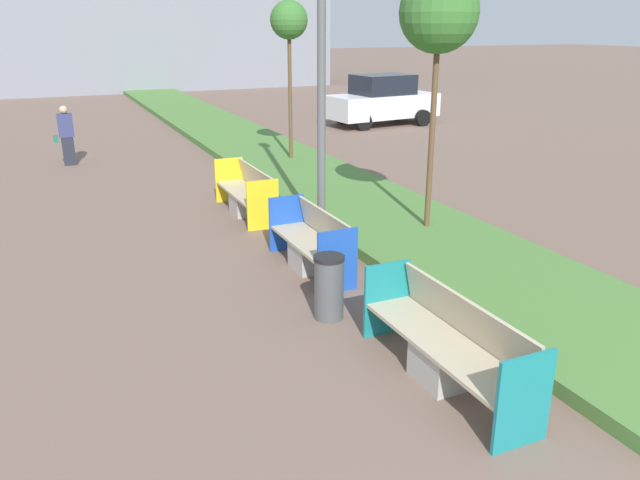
{
  "coord_description": "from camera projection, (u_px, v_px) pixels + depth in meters",
  "views": [
    {
      "loc": [
        -2.72,
        -0.51,
        3.66
      ],
      "look_at": [
        0.9,
        7.49,
        0.6
      ],
      "focal_mm": 35.0,
      "sensor_mm": 36.0,
      "label": 1
    }
  ],
  "objects": [
    {
      "name": "planter_grass_strip",
      "position": [
        330.0,
        188.0,
        14.24
      ],
      "size": [
        2.8,
        120.0,
        0.18
      ],
      "color": "#4C7A38",
      "rests_on": "ground"
    },
    {
      "name": "bench_teal_frame",
      "position": [
        447.0,
        349.0,
        6.64
      ],
      "size": [
        0.65,
        2.46,
        0.94
      ],
      "color": "#ADA8A0",
      "rests_on": "ground"
    },
    {
      "name": "bench_blue_frame",
      "position": [
        312.0,
        247.0,
        9.72
      ],
      "size": [
        0.65,
        2.01,
        0.94
      ],
      "color": "#ADA8A0",
      "rests_on": "ground"
    },
    {
      "name": "bench_yellow_frame",
      "position": [
        247.0,
        196.0,
        12.54
      ],
      "size": [
        0.65,
        2.21,
        0.94
      ],
      "color": "#ADA8A0",
      "rests_on": "ground"
    },
    {
      "name": "litter_bin",
      "position": [
        329.0,
        287.0,
        8.06
      ],
      "size": [
        0.4,
        0.4,
        0.86
      ],
      "color": "#4C4F51",
      "rests_on": "ground"
    },
    {
      "name": "sapling_tree_near",
      "position": [
        439.0,
        14.0,
        10.14
      ],
      "size": [
        1.31,
        1.31,
        4.48
      ],
      "color": "brown",
      "rests_on": "ground"
    },
    {
      "name": "sapling_tree_far",
      "position": [
        289.0,
        23.0,
        15.89
      ],
      "size": [
        0.97,
        0.97,
        4.23
      ],
      "color": "brown",
      "rests_on": "ground"
    },
    {
      "name": "pedestrian_walking",
      "position": [
        66.0,
        136.0,
        16.75
      ],
      "size": [
        0.53,
        0.24,
        1.6
      ],
      "color": "#232633",
      "rests_on": "ground"
    },
    {
      "name": "parked_car_distant",
      "position": [
        382.0,
        100.0,
        23.45
      ],
      "size": [
        4.36,
        2.2,
        1.86
      ],
      "rotation": [
        0.0,
        0.0,
        0.11
      ],
      "color": "silver",
      "rests_on": "ground"
    }
  ]
}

